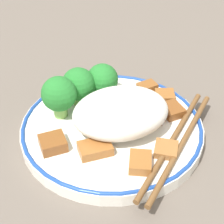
# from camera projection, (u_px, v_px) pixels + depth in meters

# --- Properties ---
(ground_plane) EXTENTS (3.00, 3.00, 0.00)m
(ground_plane) POSITION_uv_depth(u_px,v_px,m) (112.00, 134.00, 0.47)
(ground_plane) COLOR #665B51
(plate) EXTENTS (0.23, 0.23, 0.02)m
(plate) POSITION_uv_depth(u_px,v_px,m) (112.00, 128.00, 0.47)
(plate) COLOR white
(plate) RESTS_ON ground_plane
(rice_mound) EXTENTS (0.12, 0.09, 0.05)m
(rice_mound) POSITION_uv_depth(u_px,v_px,m) (121.00, 112.00, 0.44)
(rice_mound) COLOR white
(rice_mound) RESTS_ON plate
(broccoli_back_left) EXTENTS (0.04, 0.04, 0.05)m
(broccoli_back_left) POSITION_uv_depth(u_px,v_px,m) (102.00, 80.00, 0.50)
(broccoli_back_left) COLOR #7FB756
(broccoli_back_left) RESTS_ON plate
(broccoli_back_center) EXTENTS (0.04, 0.04, 0.05)m
(broccoli_back_center) POSITION_uv_depth(u_px,v_px,m) (78.00, 85.00, 0.48)
(broccoli_back_center) COLOR #7FB756
(broccoli_back_center) RESTS_ON plate
(broccoli_back_right) EXTENTS (0.04, 0.04, 0.06)m
(broccoli_back_right) POSITION_uv_depth(u_px,v_px,m) (59.00, 95.00, 0.46)
(broccoli_back_right) COLOR #7FB756
(broccoli_back_right) RESTS_ON plate
(meat_near_front) EXTENTS (0.04, 0.03, 0.01)m
(meat_near_front) POSITION_uv_depth(u_px,v_px,m) (95.00, 149.00, 0.42)
(meat_near_front) COLOR #995B28
(meat_near_front) RESTS_ON plate
(meat_near_left) EXTENTS (0.04, 0.03, 0.01)m
(meat_near_left) POSITION_uv_depth(u_px,v_px,m) (148.00, 118.00, 0.47)
(meat_near_left) COLOR brown
(meat_near_left) RESTS_ON plate
(meat_near_right) EXTENTS (0.03, 0.03, 0.01)m
(meat_near_right) POSITION_uv_depth(u_px,v_px,m) (165.00, 96.00, 0.50)
(meat_near_right) COLOR #995B28
(meat_near_right) RESTS_ON plate
(meat_near_back) EXTENTS (0.03, 0.04, 0.01)m
(meat_near_back) POSITION_uv_depth(u_px,v_px,m) (140.00, 162.00, 0.41)
(meat_near_back) COLOR #995B28
(meat_near_back) RESTS_ON plate
(meat_on_rice_edge) EXTENTS (0.03, 0.03, 0.01)m
(meat_on_rice_edge) POSITION_uv_depth(u_px,v_px,m) (53.00, 143.00, 0.43)
(meat_on_rice_edge) COLOR brown
(meat_on_rice_edge) RESTS_ON plate
(meat_mid_left) EXTENTS (0.04, 0.04, 0.01)m
(meat_mid_left) POSITION_uv_depth(u_px,v_px,m) (166.00, 149.00, 0.42)
(meat_mid_left) COLOR #9E6633
(meat_mid_left) RESTS_ON plate
(meat_mid_right) EXTENTS (0.03, 0.03, 0.01)m
(meat_mid_right) POSITION_uv_depth(u_px,v_px,m) (172.00, 110.00, 0.48)
(meat_mid_right) COLOR brown
(meat_mid_right) RESTS_ON plate
(meat_far_scatter) EXTENTS (0.03, 0.02, 0.01)m
(meat_far_scatter) POSITION_uv_depth(u_px,v_px,m) (147.00, 87.00, 0.52)
(meat_far_scatter) COLOR brown
(meat_far_scatter) RESTS_ON plate
(chopsticks) EXTENTS (0.15, 0.16, 0.01)m
(chopsticks) POSITION_uv_depth(u_px,v_px,m) (177.00, 142.00, 0.43)
(chopsticks) COLOR brown
(chopsticks) RESTS_ON plate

